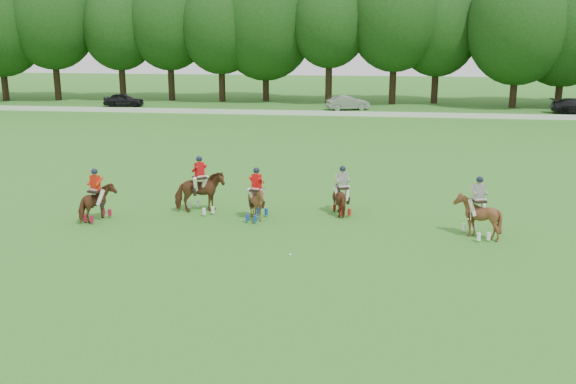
# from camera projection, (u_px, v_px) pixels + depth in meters

# --- Properties ---
(ground) EXTENTS (180.00, 180.00, 0.00)m
(ground) POSITION_uv_depth(u_px,v_px,m) (228.00, 261.00, 21.78)
(ground) COLOR #2A651D
(ground) RESTS_ON ground
(tree_line) EXTENTS (117.98, 14.32, 14.75)m
(tree_line) POSITION_uv_depth(u_px,v_px,m) (332.00, 23.00, 65.86)
(tree_line) COLOR black
(tree_line) RESTS_ON ground
(boundary_rail) EXTENTS (120.00, 0.10, 0.44)m
(boundary_rail) POSITION_uv_depth(u_px,v_px,m) (321.00, 113.00, 58.22)
(boundary_rail) COLOR white
(boundary_rail) RESTS_ON ground
(car_left) EXTENTS (4.12, 1.97, 1.36)m
(car_left) POSITION_uv_depth(u_px,v_px,m) (124.00, 100.00, 65.05)
(car_left) COLOR black
(car_left) RESTS_ON ground
(car_mid) EXTENTS (4.36, 2.74, 1.36)m
(car_mid) POSITION_uv_depth(u_px,v_px,m) (348.00, 103.00, 62.14)
(car_mid) COLOR #949398
(car_mid) RESTS_ON ground
(polo_red_a) EXTENTS (1.29, 1.88, 2.18)m
(polo_red_a) POSITION_uv_depth(u_px,v_px,m) (97.00, 202.00, 26.16)
(polo_red_a) COLOR #4F2E15
(polo_red_a) RESTS_ON ground
(polo_red_b) EXTENTS (2.30, 2.30, 2.45)m
(polo_red_b) POSITION_uv_depth(u_px,v_px,m) (200.00, 192.00, 27.31)
(polo_red_b) COLOR #4F2E15
(polo_red_b) RESTS_ON ground
(polo_red_c) EXTENTS (1.50, 1.60, 2.20)m
(polo_red_c) POSITION_uv_depth(u_px,v_px,m) (257.00, 202.00, 26.24)
(polo_red_c) COLOR #4F2E15
(polo_red_c) RESTS_ON ground
(polo_stripe_a) EXTENTS (1.27, 1.76, 2.09)m
(polo_stripe_a) POSITION_uv_depth(u_px,v_px,m) (342.00, 197.00, 27.05)
(polo_stripe_a) COLOR #4F2E15
(polo_stripe_a) RESTS_ON ground
(polo_stripe_b) EXTENTS (1.74, 1.84, 2.35)m
(polo_stripe_b) POSITION_uv_depth(u_px,v_px,m) (477.00, 215.00, 24.04)
(polo_stripe_b) COLOR #4F2E15
(polo_stripe_b) RESTS_ON ground
(polo_ball) EXTENTS (0.09, 0.09, 0.09)m
(polo_ball) POSITION_uv_depth(u_px,v_px,m) (290.00, 255.00, 22.22)
(polo_ball) COLOR white
(polo_ball) RESTS_ON ground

